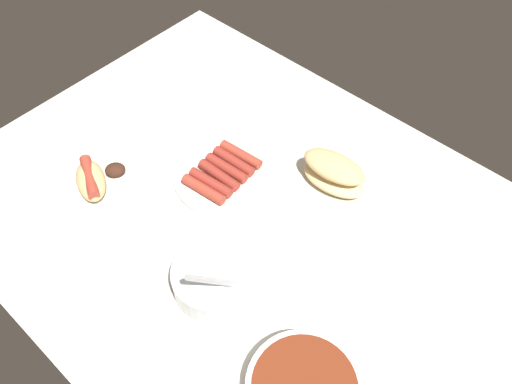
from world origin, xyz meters
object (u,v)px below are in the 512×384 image
object	(u,v)px
bowl_coleslaw	(215,278)
plate_sausages	(223,174)
bread_stack	(334,173)
plate_hotdog_assembled	(94,185)

from	to	relation	value
bowl_coleslaw	plate_sausages	distance (cm)	26.51
plate_sausages	bread_stack	bearing A→B (deg)	37.89
bread_stack	plate_hotdog_assembled	world-z (taller)	bread_stack
bowl_coleslaw	plate_sausages	size ratio (longest dim) A/B	0.73
bread_stack	bowl_coleslaw	size ratio (longest dim) A/B	0.97
plate_sausages	plate_hotdog_assembled	world-z (taller)	plate_hotdog_assembled
bread_stack	plate_hotdog_assembled	bearing A→B (deg)	-136.27
bowl_coleslaw	plate_sausages	bearing A→B (deg)	131.32
bowl_coleslaw	plate_hotdog_assembled	bearing A→B (deg)	-178.65
plate_hotdog_assembled	bread_stack	bearing A→B (deg)	43.73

